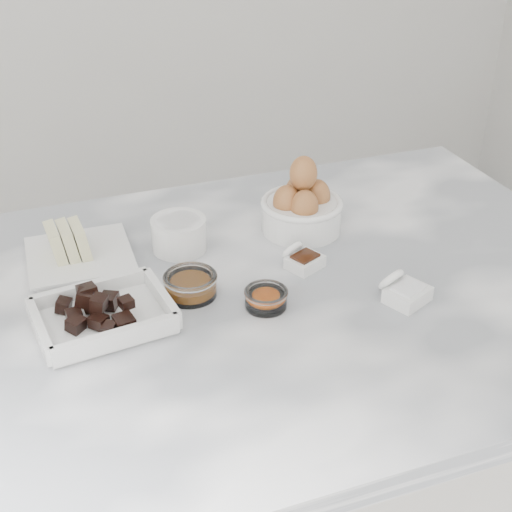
{
  "coord_description": "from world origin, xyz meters",
  "views": [
    {
      "loc": [
        -0.31,
        -0.86,
        1.55
      ],
      "look_at": [
        0.02,
        0.03,
        0.98
      ],
      "focal_mm": 50.0,
      "sensor_mm": 36.0,
      "label": 1
    }
  ],
  "objects": [
    {
      "name": "marble_slab",
      "position": [
        0.0,
        0.0,
        0.92
      ],
      "size": [
        1.2,
        0.8,
        0.04
      ],
      "primitive_type": "cube",
      "color": "white",
      "rests_on": "cabinet"
    },
    {
      "name": "honey_bowl",
      "position": [
        -0.09,
        0.02,
        0.96
      ],
      "size": [
        0.08,
        0.08,
        0.04
      ],
      "color": "white",
      "rests_on": "marble_slab"
    },
    {
      "name": "zest_bowl",
      "position": [
        0.01,
        -0.05,
        0.96
      ],
      "size": [
        0.07,
        0.07,
        0.03
      ],
      "color": "white",
      "rests_on": "marble_slab"
    },
    {
      "name": "chocolate_dish",
      "position": [
        -0.23,
        -0.01,
        0.96
      ],
      "size": [
        0.2,
        0.17,
        0.05
      ],
      "color": "white",
      "rests_on": "marble_slab"
    },
    {
      "name": "butter_plate",
      "position": [
        -0.24,
        0.18,
        0.96
      ],
      "size": [
        0.17,
        0.17,
        0.07
      ],
      "color": "white",
      "rests_on": "marble_slab"
    },
    {
      "name": "vanilla_spoon",
      "position": [
        0.1,
        0.04,
        0.95
      ],
      "size": [
        0.07,
        0.08,
        0.04
      ],
      "color": "white",
      "rests_on": "marble_slab"
    },
    {
      "name": "cabinet",
      "position": [
        0.0,
        0.0,
        0.45
      ],
      "size": [
        1.1,
        0.7,
        0.9
      ],
      "primitive_type": "cube",
      "color": "beige",
      "rests_on": "ground"
    },
    {
      "name": "egg_bowl",
      "position": [
        0.15,
        0.15,
        0.99
      ],
      "size": [
        0.15,
        0.15,
        0.14
      ],
      "color": "white",
      "rests_on": "marble_slab"
    },
    {
      "name": "salt_spoon",
      "position": [
        0.21,
        -0.1,
        0.96
      ],
      "size": [
        0.08,
        0.09,
        0.05
      ],
      "color": "white",
      "rests_on": "marble_slab"
    },
    {
      "name": "sugar_ramekin",
      "position": [
        -0.07,
        0.16,
        0.97
      ],
      "size": [
        0.09,
        0.09,
        0.06
      ],
      "color": "white",
      "rests_on": "marble_slab"
    }
  ]
}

